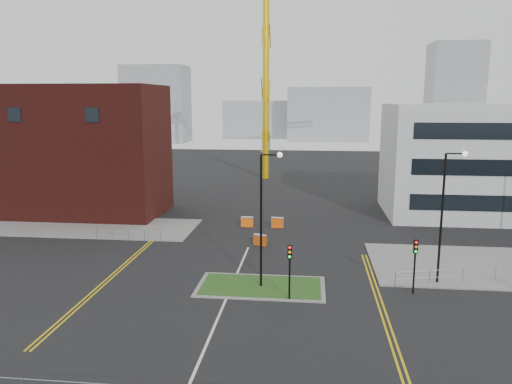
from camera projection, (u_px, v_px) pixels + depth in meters
The scene contains 24 objects.
ground at pixel (208, 342), 26.09m from camera, with size 200.00×200.00×0.00m, color black.
pavement_left at pixel (56, 226), 49.74m from camera, with size 28.00×8.00×0.12m, color slate.
island_kerb at pixel (261, 287), 33.68m from camera, with size 8.60×4.60×0.08m, color slate.
grass_island at pixel (261, 286), 33.68m from camera, with size 8.00×4.00×0.12m, color #214617.
brick_building at pixel (53, 152), 54.68m from camera, with size 24.20×10.07×14.24m.
office_block at pixel (506, 161), 53.41m from camera, with size 25.00×12.20×12.00m.
tower_crane at pixel (304, 1), 75.47m from camera, with size 52.30×10.58×39.32m.
streetlamp_island at pixel (264, 209), 32.67m from camera, with size 1.46×0.36×9.18m.
streetlamp_right_near at pixel (446, 207), 33.33m from camera, with size 1.46×0.36×9.18m.
traffic_light_island at pixel (290, 261), 31.03m from camera, with size 0.28×0.33×3.65m.
traffic_light_right at pixel (415, 256), 32.12m from camera, with size 0.28×0.33×3.65m.
railing_left at pixel (128, 232), 44.73m from camera, with size 6.05×0.05×1.10m.
centre_line at pixel (215, 325), 28.05m from camera, with size 0.15×30.00×0.01m, color silver.
yellow_left_a at pixel (116, 271), 36.84m from camera, with size 0.12×24.00×0.01m, color gold.
yellow_left_b at pixel (120, 271), 36.80m from camera, with size 0.12×24.00×0.01m, color gold.
yellow_right_a at pixel (378, 304), 30.92m from camera, with size 0.12×20.00×0.01m, color gold.
yellow_right_b at pixel (383, 304), 30.89m from camera, with size 0.12×20.00×0.01m, color gold.
skyline_a at pixel (157, 104), 145.64m from camera, with size 18.00×12.00×22.00m, color gray.
skyline_b at pixel (328, 114), 150.55m from camera, with size 24.00×12.00×16.00m, color gray.
skyline_c at pixel (454, 94), 140.78m from camera, with size 14.00×12.00×28.00m, color gray.
skyline_d at pixel (271, 119), 162.64m from camera, with size 30.00×12.00×12.00m, color gray.
barrier_left at pixel (247, 221), 49.55m from camera, with size 1.21×0.45×1.01m.
barrier_mid at pixel (277, 222), 49.22m from camera, with size 1.23×0.45×1.02m.
barrier_right at pixel (260, 239), 43.25m from camera, with size 1.19×0.78×0.96m.
Camera 1 is at (5.18, -23.78, 12.52)m, focal length 35.00 mm.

